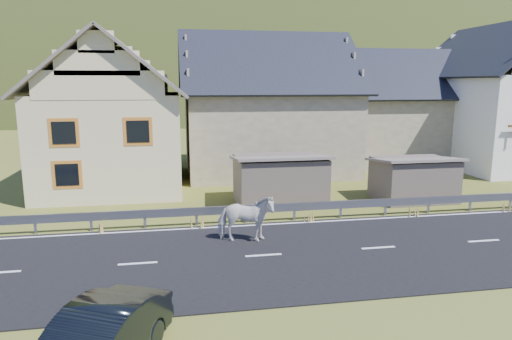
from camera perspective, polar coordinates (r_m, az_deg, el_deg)
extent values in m
plane|color=#4E5117|center=(16.35, 15.04, -9.50)|extent=(160.00, 160.00, 0.00)
cube|color=black|center=(16.35, 15.04, -9.44)|extent=(60.00, 7.00, 0.04)
cube|color=silver|center=(16.34, 15.05, -9.35)|extent=(60.00, 6.60, 0.01)
cube|color=#93969B|center=(19.41, 10.57, -4.27)|extent=(28.00, 0.08, 0.34)
cube|color=#93969B|center=(19.07, -25.88, -6.20)|extent=(0.10, 0.06, 0.70)
cube|color=#93969B|center=(18.61, -19.92, -6.15)|extent=(0.10, 0.06, 0.70)
cube|color=#93969B|center=(18.36, -13.73, -6.03)|extent=(0.10, 0.06, 0.70)
cube|color=#93969B|center=(18.32, -7.45, -5.84)|extent=(0.10, 0.06, 0.70)
cube|color=#93969B|center=(18.50, -1.22, -5.58)|extent=(0.10, 0.06, 0.70)
cube|color=#93969B|center=(18.90, 4.81, -5.26)|extent=(0.10, 0.06, 0.70)
cube|color=#93969B|center=(19.49, 10.53, -4.91)|extent=(0.10, 0.06, 0.70)
cube|color=#93969B|center=(20.26, 15.85, -4.54)|extent=(0.10, 0.06, 0.70)
cube|color=#93969B|center=(21.19, 20.74, -4.16)|extent=(0.10, 0.06, 0.70)
cube|color=#93969B|center=(22.27, 25.19, -3.79)|extent=(0.10, 0.06, 0.70)
cube|color=#93969B|center=(23.46, 29.20, -3.44)|extent=(0.10, 0.06, 0.70)
cube|color=#6D5F53|center=(21.35, 2.94, -1.28)|extent=(4.30, 3.30, 2.40)
cube|color=#6D5F53|center=(23.23, 19.05, -1.13)|extent=(3.80, 2.90, 2.20)
cube|color=beige|center=(26.24, -17.18, 3.62)|extent=(7.00, 9.00, 5.00)
cube|color=orange|center=(22.01, -22.88, 4.31)|extent=(1.30, 0.12, 1.30)
cube|color=orange|center=(21.52, -14.53, 4.69)|extent=(1.30, 0.12, 1.30)
cube|color=orange|center=(22.28, -22.52, -0.54)|extent=(1.30, 0.12, 1.30)
cube|color=tan|center=(27.87, -21.45, 12.13)|extent=(0.70, 0.70, 2.40)
cube|color=tan|center=(29.56, 1.19, 4.87)|extent=(10.00, 9.00, 5.00)
cube|color=tan|center=(34.75, 16.99, 4.97)|extent=(9.00, 8.00, 4.60)
cube|color=white|center=(35.38, 28.01, 5.41)|extent=(8.00, 10.00, 6.00)
ellipsoid|color=#263314|center=(195.87, -6.45, 3.29)|extent=(440.00, 280.00, 260.00)
imported|color=silver|center=(16.13, -1.31, -6.07)|extent=(1.26, 2.14, 1.70)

